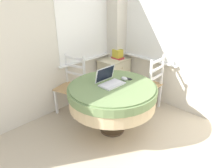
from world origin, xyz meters
TOP-DOWN VIEW (x-y plane):
  - corner_room_shell at (1.08, 1.69)m, footprint 4.20×4.55m
  - round_dining_table at (0.65, 1.58)m, footprint 1.25×1.25m
  - laptop at (0.67, 1.65)m, footprint 0.35×0.28m
  - computer_mouse at (0.90, 1.58)m, footprint 0.07×0.11m
  - cell_phone at (0.98, 1.57)m, footprint 0.07×0.11m
  - dining_chair_near_back_window at (0.60, 2.48)m, footprint 0.49×0.51m
  - dining_chair_near_right_window at (1.54, 1.57)m, footprint 0.44×0.41m
  - corner_cabinet at (1.63, 2.46)m, footprint 0.57×0.43m
  - storage_box at (1.70, 2.44)m, footprint 0.14×0.16m
  - book_on_cabinet at (1.70, 2.43)m, footprint 0.14×0.23m

SIDE VIEW (x-z plane):
  - corner_cabinet at x=1.63m, z-range 0.00..0.71m
  - dining_chair_near_back_window at x=0.60m, z-range -0.03..0.95m
  - dining_chair_near_right_window at x=1.54m, z-range -0.03..0.95m
  - round_dining_table at x=0.65m, z-range 0.24..0.98m
  - book_on_cabinet at x=1.70m, z-range 0.70..0.73m
  - cell_phone at x=0.98m, z-range 0.75..0.76m
  - computer_mouse at x=0.90m, z-range 0.75..0.80m
  - storage_box at x=1.70m, z-range 0.70..0.88m
  - laptop at x=0.67m, z-range 0.68..0.91m
  - corner_room_shell at x=1.08m, z-range 0.00..2.55m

